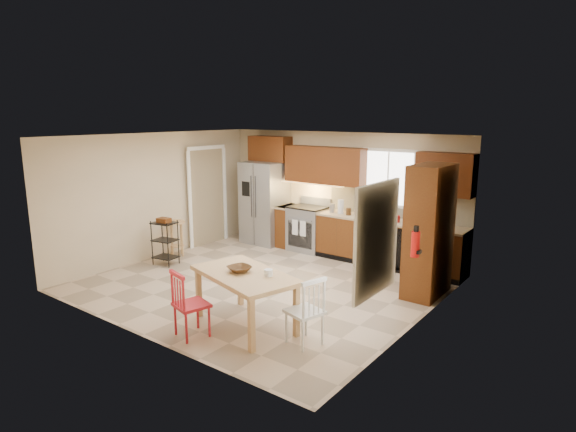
% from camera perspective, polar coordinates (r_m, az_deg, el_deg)
% --- Properties ---
extents(floor, '(5.50, 5.50, 0.00)m').
position_cam_1_polar(floor, '(8.37, -3.03, -7.97)').
color(floor, tan).
rests_on(floor, ground).
extents(ceiling, '(5.50, 5.00, 0.02)m').
position_cam_1_polar(ceiling, '(7.87, -3.23, 9.39)').
color(ceiling, silver).
rests_on(ceiling, ground).
extents(wall_back, '(5.50, 0.02, 2.50)m').
position_cam_1_polar(wall_back, '(10.04, 6.09, 2.74)').
color(wall_back, '#CCB793').
rests_on(wall_back, ground).
extents(wall_front, '(5.50, 0.02, 2.50)m').
position_cam_1_polar(wall_front, '(6.37, -17.75, -3.20)').
color(wall_front, '#CCB793').
rests_on(wall_front, ground).
extents(wall_left, '(0.02, 5.00, 2.50)m').
position_cam_1_polar(wall_left, '(9.99, -15.32, 2.33)').
color(wall_left, '#CCB793').
rests_on(wall_left, ground).
extents(wall_right, '(0.02, 5.00, 2.50)m').
position_cam_1_polar(wall_right, '(6.64, 15.39, -2.44)').
color(wall_right, '#CCB793').
rests_on(wall_right, ground).
extents(refrigerator, '(0.92, 0.75, 1.82)m').
position_cam_1_polar(refrigerator, '(10.76, -2.78, 1.58)').
color(refrigerator, gray).
rests_on(refrigerator, floor).
extents(range_stove, '(0.76, 0.63, 0.92)m').
position_cam_1_polar(range_stove, '(10.22, 2.43, -1.55)').
color(range_stove, gray).
rests_on(range_stove, floor).
extents(base_cabinet_narrow, '(0.30, 0.60, 0.90)m').
position_cam_1_polar(base_cabinet_narrow, '(10.55, 0.02, -1.17)').
color(base_cabinet_narrow, '#5B3210').
rests_on(base_cabinet_narrow, floor).
extents(base_cabinet_run, '(2.92, 0.60, 0.90)m').
position_cam_1_polar(base_cabinet_run, '(9.36, 11.83, -3.15)').
color(base_cabinet_run, '#5B3210').
rests_on(base_cabinet_run, floor).
extents(dishwasher, '(0.60, 0.02, 0.78)m').
position_cam_1_polar(dishwasher, '(8.88, 14.30, -4.09)').
color(dishwasher, black).
rests_on(dishwasher, floor).
extents(backsplash, '(2.92, 0.03, 0.55)m').
position_cam_1_polar(backsplash, '(9.45, 12.75, 1.47)').
color(backsplash, beige).
rests_on(backsplash, wall_back).
extents(upper_over_fridge, '(1.00, 0.35, 0.55)m').
position_cam_1_polar(upper_over_fridge, '(10.76, -2.16, 7.98)').
color(upper_over_fridge, '#58260E').
rests_on(upper_over_fridge, wall_back).
extents(upper_left_block, '(1.80, 0.35, 0.75)m').
position_cam_1_polar(upper_left_block, '(9.94, 4.40, 6.03)').
color(upper_left_block, '#58260E').
rests_on(upper_left_block, wall_back).
extents(upper_right_block, '(1.00, 0.35, 0.75)m').
position_cam_1_polar(upper_right_block, '(8.86, 18.19, 4.73)').
color(upper_right_block, '#58260E').
rests_on(upper_right_block, wall_back).
extents(window_back, '(1.12, 0.04, 1.12)m').
position_cam_1_polar(window_back, '(9.45, 11.82, 4.43)').
color(window_back, white).
rests_on(window_back, wall_back).
extents(sink, '(0.62, 0.46, 0.16)m').
position_cam_1_polar(sink, '(9.34, 10.88, -0.55)').
color(sink, gray).
rests_on(sink, base_cabinet_run).
extents(undercab_glow, '(1.60, 0.30, 0.01)m').
position_cam_1_polar(undercab_glow, '(10.13, 2.85, 3.91)').
color(undercab_glow, '#FFBF66').
rests_on(undercab_glow, wall_back).
extents(soap_bottle, '(0.09, 0.09, 0.19)m').
position_cam_1_polar(soap_bottle, '(9.06, 12.79, -0.14)').
color(soap_bottle, red).
rests_on(soap_bottle, base_cabinet_run).
extents(paper_towel, '(0.12, 0.12, 0.28)m').
position_cam_1_polar(paper_towel, '(9.65, 6.26, 1.09)').
color(paper_towel, silver).
rests_on(paper_towel, base_cabinet_run).
extents(canister_steel, '(0.11, 0.11, 0.18)m').
position_cam_1_polar(canister_steel, '(9.76, 5.25, 0.94)').
color(canister_steel, gray).
rests_on(canister_steel, base_cabinet_run).
extents(canister_wood, '(0.10, 0.10, 0.14)m').
position_cam_1_polar(canister_wood, '(9.54, 7.19, 0.51)').
color(canister_wood, '#462A12').
rests_on(canister_wood, base_cabinet_run).
extents(pantry, '(0.50, 0.95, 2.10)m').
position_cam_1_polar(pantry, '(7.89, 16.39, -1.73)').
color(pantry, '#5B3210').
rests_on(pantry, floor).
extents(fire_extinguisher, '(0.12, 0.12, 0.36)m').
position_cam_1_polar(fire_extinguisher, '(6.86, 14.86, -3.25)').
color(fire_extinguisher, red).
rests_on(fire_extinguisher, wall_right).
extents(window_right, '(0.04, 1.02, 1.32)m').
position_cam_1_polar(window_right, '(5.60, 10.46, -2.77)').
color(window_right, white).
rests_on(window_right, wall_right).
extents(doorway, '(0.04, 0.95, 2.10)m').
position_cam_1_polar(doorway, '(10.80, -9.57, 2.22)').
color(doorway, '#8C7A59').
rests_on(doorway, wall_left).
extents(dining_table, '(1.70, 1.23, 0.74)m').
position_cam_1_polar(dining_table, '(6.68, -5.09, -9.88)').
color(dining_table, tan).
rests_on(dining_table, floor).
extents(chair_red, '(0.52, 0.52, 0.90)m').
position_cam_1_polar(chair_red, '(6.46, -11.37, -10.13)').
color(chair_red, '#AF1B24').
rests_on(chair_red, floor).
extents(chair_white, '(0.52, 0.52, 0.90)m').
position_cam_1_polar(chair_white, '(6.14, 1.96, -11.11)').
color(chair_white, silver).
rests_on(chair_white, floor).
extents(table_bowl, '(0.38, 0.38, 0.08)m').
position_cam_1_polar(table_bowl, '(6.61, -5.77, -6.62)').
color(table_bowl, '#462A12').
rests_on(table_bowl, dining_table).
extents(table_jar, '(0.13, 0.13, 0.13)m').
position_cam_1_polar(table_jar, '(6.40, -2.34, -6.92)').
color(table_jar, silver).
rests_on(table_jar, dining_table).
extents(bar_stool, '(0.41, 0.41, 0.73)m').
position_cam_1_polar(bar_stool, '(10.09, -13.03, -2.61)').
color(bar_stool, tan).
rests_on(bar_stool, floor).
extents(utility_cart, '(0.48, 0.41, 0.87)m').
position_cam_1_polar(utility_cart, '(9.55, -14.36, -3.06)').
color(utility_cart, black).
rests_on(utility_cart, floor).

